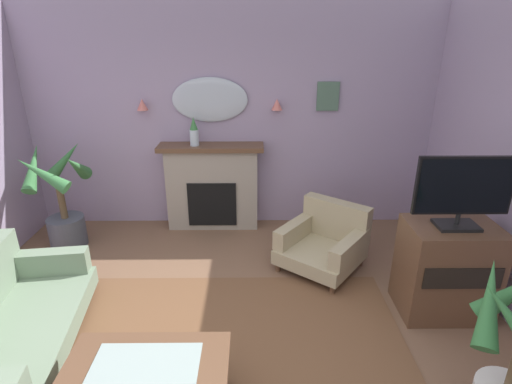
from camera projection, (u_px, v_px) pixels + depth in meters
wall_back at (231, 119)px, 5.22m from camera, size 6.26×0.10×2.90m
patterned_rug at (218, 362)px, 3.23m from camera, size 3.20×2.40×0.01m
fireplace at (212, 188)px, 5.34m from camera, size 1.36×0.36×1.16m
mantel_vase_left at (194, 132)px, 5.03m from camera, size 0.12×0.12×0.36m
wall_mirror at (210, 100)px, 5.05m from camera, size 0.96×0.06×0.56m
wall_sconce_left at (142, 105)px, 5.01m from camera, size 0.14×0.14×0.14m
wall_sconce_right at (277, 104)px, 5.03m from camera, size 0.14×0.14×0.14m
framed_picture at (328, 96)px, 5.06m from camera, size 0.28×0.03×0.36m
coffee_table at (147, 370)px, 2.68m from camera, size 1.10×0.60×0.45m
floral_couch at (2, 323)px, 3.21m from camera, size 1.07×1.80×0.76m
armchair_in_corner at (325, 241)px, 4.51m from camera, size 1.14×1.14×0.71m
tv_cabinet at (446, 269)px, 3.70m from camera, size 0.80×0.57×0.90m
tv_flatscreen at (464, 191)px, 3.39m from camera, size 0.84×0.24×0.65m
potted_plant_corner_palm at (62, 202)px, 4.82m from camera, size 0.70×0.69×1.32m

